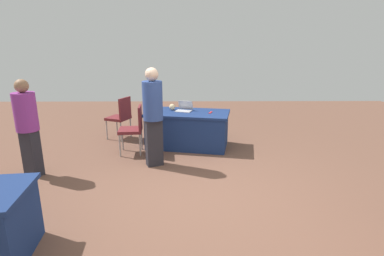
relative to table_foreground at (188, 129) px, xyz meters
The scene contains 9 objects.
ground_plane 2.07m from the table_foreground, 93.28° to the left, with size 14.40×14.40×0.00m, color brown.
table_foreground is the anchor object (origin of this frame).
chair_near_front 1.61m from the table_foreground, 19.56° to the right, with size 0.58×0.58×0.95m.
chair_tucked_left 1.14m from the table_foreground, 21.76° to the left, with size 0.47×0.47×0.95m.
person_presenter 1.33m from the table_foreground, 60.47° to the left, with size 0.44×0.44×1.72m.
person_attendee_browsing 2.96m from the table_foreground, 29.87° to the left, with size 0.45×0.45×1.58m.
laptop_silver 0.42m from the table_foreground, 49.89° to the right, with size 0.39×0.38×0.21m.
yarn_ball 0.58m from the table_foreground, 31.74° to the right, with size 0.13×0.13×0.13m, color beige.
scissors_red 0.60m from the table_foreground, behind, with size 0.18×0.04×0.01m, color red.
Camera 1 is at (0.09, 4.05, 2.09)m, focal length 28.19 mm.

